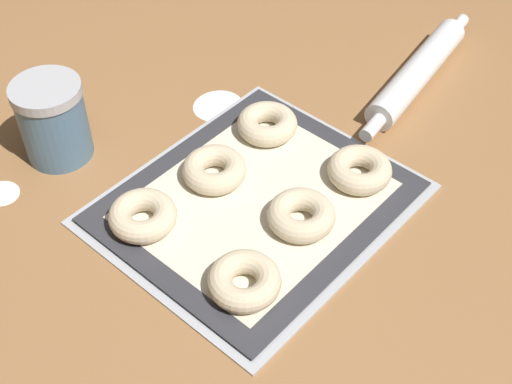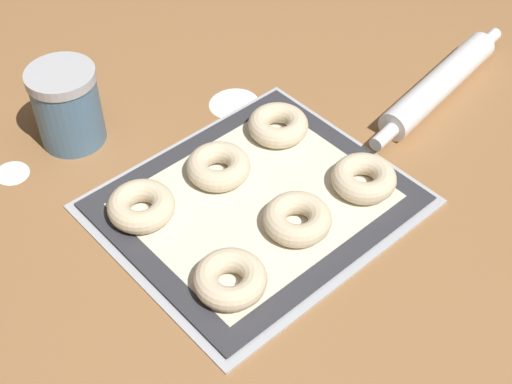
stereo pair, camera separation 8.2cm
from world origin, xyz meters
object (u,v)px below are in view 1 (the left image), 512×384
Objects in this scene: baking_tray at (256,203)px; bagel_back_center at (213,171)px; bagel_front_left at (244,281)px; bagel_front_right at (360,170)px; bagel_front_center at (301,215)px; bagel_back_left at (143,216)px; bagel_back_right at (267,124)px; flour_canister at (53,120)px; rolling_pin at (419,72)px.

baking_tray is 0.08m from bagel_back_center.
bagel_front_left and bagel_front_right have the same top height.
bagel_front_center is 1.00× the size of bagel_front_right.
bagel_front_center and bagel_back_left have the same top height.
flour_canister is (-0.24, 0.22, 0.04)m from bagel_back_right.
bagel_back_center is at bearing -175.67° from bagel_back_right.
bagel_front_right is 0.74× the size of flour_canister.
bagel_front_left reaches higher than baking_tray.
bagel_back_left and bagel_back_center have the same top height.
bagel_back_right is (0.12, 0.16, 0.00)m from bagel_front_center.
flour_canister is 0.32× the size of rolling_pin.
bagel_back_right is (0.13, 0.09, 0.02)m from baking_tray.
bagel_front_left is 0.54m from rolling_pin.
bagel_front_left is 0.24× the size of rolling_pin.
bagel_back_left is 0.74× the size of flour_canister.
bagel_back_center and bagel_back_right have the same top height.
rolling_pin reaches higher than bagel_front_center.
bagel_back_center is at bearing 97.33° from baking_tray.
rolling_pin is (0.28, -0.10, -0.00)m from bagel_back_right.
bagel_front_right is 0.22m from bagel_back_center.
bagel_front_left is 0.18m from bagel_back_left.
rolling_pin reaches higher than bagel_back_right.
bagel_front_right is (0.13, -0.01, 0.00)m from bagel_front_center.
bagel_front_left and bagel_back_center have the same top height.
bagel_front_right is at bearing -165.89° from rolling_pin.
bagel_front_left is at bearing -172.83° from bagel_front_center.
flour_canister is (-0.11, 0.23, 0.04)m from bagel_back_center.
rolling_pin is (0.52, -0.32, -0.04)m from flour_canister.
bagel_back_right is 0.74× the size of flour_canister.
bagel_front_left is 0.40m from flour_canister.
baking_tray is 0.08m from bagel_front_center.
bagel_front_center is 0.22m from bagel_back_left.
rolling_pin is at bearing -10.85° from bagel_back_left.
flour_canister is (0.01, 0.40, 0.04)m from bagel_front_left.
bagel_back_right is at bearing -0.06° from bagel_back_left.
bagel_front_right is 0.24× the size of rolling_pin.
flour_canister is at bearing 84.46° from bagel_back_left.
rolling_pin reaches higher than bagel_front_left.
bagel_back_left is 0.26m from bagel_back_right.
baking_tray is at bearing 177.61° from rolling_pin.
bagel_back_center is (0.12, 0.17, 0.00)m from bagel_front_left.
bagel_front_right is 1.00× the size of bagel_back_left.
bagel_back_left reaches higher than baking_tray.
bagel_front_right is 0.17m from bagel_back_right.
bagel_front_center is 0.74× the size of flour_canister.
bagel_front_right is at bearing 2.16° from bagel_front_left.
bagel_front_right is at bearing -31.95° from bagel_back_left.
bagel_back_left is at bearing -95.54° from flour_canister.
bagel_front_center is 1.00× the size of bagel_back_center.
rolling_pin reaches higher than bagel_back_center.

